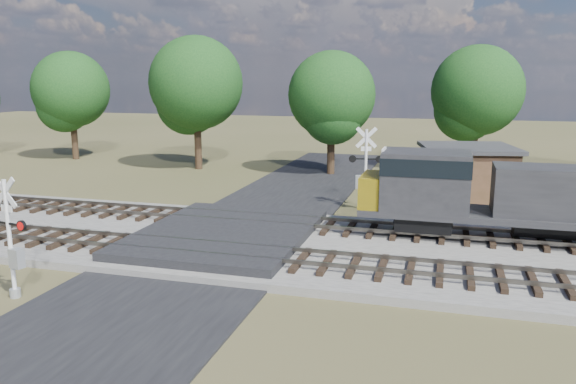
% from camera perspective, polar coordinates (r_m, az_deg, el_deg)
% --- Properties ---
extents(ground, '(160.00, 160.00, 0.00)m').
position_cam_1_polar(ground, '(24.08, -6.80, -5.49)').
color(ground, '#444525').
rests_on(ground, ground).
extents(ballast_bed, '(140.00, 10.00, 0.30)m').
position_cam_1_polar(ballast_bed, '(22.80, 17.79, -6.56)').
color(ballast_bed, gray).
rests_on(ballast_bed, ground).
extents(road, '(7.00, 60.00, 0.08)m').
position_cam_1_polar(road, '(24.07, -6.80, -5.40)').
color(road, black).
rests_on(road, ground).
extents(crossing_panel, '(7.00, 9.00, 0.62)m').
position_cam_1_polar(crossing_panel, '(24.43, -6.37, -4.46)').
color(crossing_panel, '#262628').
rests_on(crossing_panel, ground).
extents(track_near, '(140.00, 2.60, 0.33)m').
position_cam_1_polar(track_near, '(21.14, -1.03, -6.67)').
color(track_near, black).
rests_on(track_near, ballast_bed).
extents(track_far, '(140.00, 2.60, 0.33)m').
position_cam_1_polar(track_far, '(25.77, 2.19, -3.32)').
color(track_far, black).
rests_on(track_far, ballast_bed).
extents(crossing_signal_near, '(1.61, 0.45, 4.02)m').
position_cam_1_polar(crossing_signal_near, '(20.03, -26.21, -5.16)').
color(crossing_signal_near, silver).
rests_on(crossing_signal_near, ground).
extents(crossing_signal_far, '(1.80, 0.45, 4.49)m').
position_cam_1_polar(crossing_signal_far, '(30.32, 7.69, 1.65)').
color(crossing_signal_far, silver).
rests_on(crossing_signal_far, ground).
extents(equipment_shed, '(5.75, 5.75, 3.34)m').
position_cam_1_polar(equipment_shed, '(32.80, 17.68, 1.64)').
color(equipment_shed, '#45321D').
rests_on(equipment_shed, ground).
extents(treeline, '(79.31, 10.30, 10.19)m').
position_cam_1_polar(treeline, '(41.55, 10.80, 9.82)').
color(treeline, black).
rests_on(treeline, ground).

